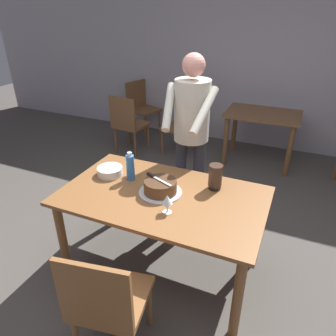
# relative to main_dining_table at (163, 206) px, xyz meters

# --- Properties ---
(ground_plane) EXTENTS (14.00, 14.00, 0.00)m
(ground_plane) POSITION_rel_main_dining_table_xyz_m (0.00, 0.00, -0.65)
(ground_plane) COLOR #4C4742
(back_wall) EXTENTS (10.00, 0.12, 2.70)m
(back_wall) POSITION_rel_main_dining_table_xyz_m (0.00, 3.16, 0.70)
(back_wall) COLOR #ADA8B2
(back_wall) RESTS_ON ground_plane
(main_dining_table) EXTENTS (1.59, 0.94, 0.75)m
(main_dining_table) POSITION_rel_main_dining_table_xyz_m (0.00, 0.00, 0.00)
(main_dining_table) COLOR brown
(main_dining_table) RESTS_ON ground_plane
(cake_on_platter) EXTENTS (0.34, 0.34, 0.11)m
(cake_on_platter) POSITION_rel_main_dining_table_xyz_m (-0.02, 0.01, 0.16)
(cake_on_platter) COLOR silver
(cake_on_platter) RESTS_ON main_dining_table
(cake_knife) EXTENTS (0.26, 0.12, 0.02)m
(cake_knife) POSITION_rel_main_dining_table_xyz_m (-0.09, 0.04, 0.22)
(cake_knife) COLOR silver
(cake_knife) RESTS_ON cake_on_platter
(plate_stack) EXTENTS (0.22, 0.22, 0.07)m
(plate_stack) POSITION_rel_main_dining_table_xyz_m (-0.55, 0.11, 0.14)
(plate_stack) COLOR white
(plate_stack) RESTS_ON main_dining_table
(wine_glass_near) EXTENTS (0.08, 0.08, 0.14)m
(wine_glass_near) POSITION_rel_main_dining_table_xyz_m (0.13, -0.20, 0.21)
(wine_glass_near) COLOR silver
(wine_glass_near) RESTS_ON main_dining_table
(water_bottle) EXTENTS (0.07, 0.07, 0.25)m
(water_bottle) POSITION_rel_main_dining_table_xyz_m (-0.35, 0.11, 0.22)
(water_bottle) COLOR #387AC6
(water_bottle) RESTS_ON main_dining_table
(hurricane_lamp) EXTENTS (0.11, 0.11, 0.21)m
(hurricane_lamp) POSITION_rel_main_dining_table_xyz_m (0.35, 0.25, 0.21)
(hurricane_lamp) COLOR black
(hurricane_lamp) RESTS_ON main_dining_table
(person_cutting_cake) EXTENTS (0.47, 0.56, 1.72)m
(person_cutting_cake) POSITION_rel_main_dining_table_xyz_m (-0.02, 0.68, 0.43)
(person_cutting_cake) COLOR #2D2D38
(person_cutting_cake) RESTS_ON ground_plane
(chair_near_side) EXTENTS (0.51, 0.51, 0.90)m
(chair_near_side) POSITION_rel_main_dining_table_xyz_m (0.02, -0.85, -0.15)
(chair_near_side) COLOR brown
(chair_near_side) RESTS_ON ground_plane
(background_table) EXTENTS (1.00, 0.70, 0.74)m
(background_table) POSITION_rel_main_dining_table_xyz_m (0.40, 2.46, -0.07)
(background_table) COLOR brown
(background_table) RESTS_ON ground_plane
(background_chair_1) EXTENTS (0.48, 0.48, 0.90)m
(background_chair_1) POSITION_rel_main_dining_table_xyz_m (-1.47, 1.99, -0.15)
(background_chair_1) COLOR brown
(background_chair_1) RESTS_ON ground_plane
(background_chair_2) EXTENTS (0.53, 0.53, 0.90)m
(background_chair_2) POSITION_rel_main_dining_table_xyz_m (-0.73, 2.31, -0.15)
(background_chair_2) COLOR brown
(background_chair_2) RESTS_ON ground_plane
(background_chair_3) EXTENTS (0.56, 0.56, 0.90)m
(background_chair_3) POSITION_rel_main_dining_table_xyz_m (-1.70, 2.83, -0.15)
(background_chair_3) COLOR brown
(background_chair_3) RESTS_ON ground_plane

